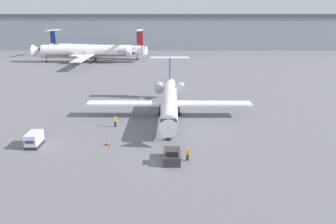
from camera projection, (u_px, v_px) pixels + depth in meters
The scene contains 10 objects.
ground_plane at pixel (168, 162), 40.73m from camera, with size 600.00×600.00×0.00m, color slate.
terminal_building at pixel (168, 31), 152.68m from camera, with size 180.00×16.80×15.71m.
airplane_main at pixel (169, 100), 57.17m from camera, with size 28.75×27.12×8.73m.
pushback_tug at pixel (172, 156), 40.77m from camera, with size 2.05×3.82×1.91m.
luggage_cart at pixel (33, 140), 45.09m from camera, with size 1.70×3.05×1.98m.
worker_near_tug at pixel (187, 154), 40.91m from camera, with size 0.40×0.24×1.66m.
worker_by_wing at pixel (115, 121), 52.52m from camera, with size 0.40×0.25×1.82m.
traffic_cone_left at pixel (107, 142), 45.73m from camera, with size 0.58×0.58×0.77m.
airplane_parked_far_left at pixel (88, 51), 114.51m from camera, with size 39.06×39.61×11.14m.
airplane_parked_far_right at pixel (95, 49), 124.37m from camera, with size 39.34×31.90×10.19m.
Camera 1 is at (-0.08, -36.92, 18.30)m, focal length 35.00 mm.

